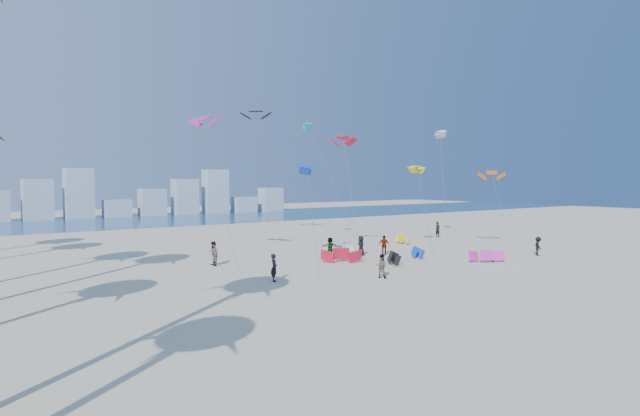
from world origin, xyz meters
TOP-DOWN VIEW (x-y plane):
  - ground at (0.00, 0.00)m, footprint 220.00×220.00m
  - ocean at (0.00, 72.00)m, footprint 220.00×220.00m
  - kitesurfer_near at (-1.89, 14.29)m, footprint 0.68×0.78m
  - kitesurfer_mid at (4.54, 11.18)m, footprint 0.89×0.97m
  - kitesurfers_far at (11.23, 19.66)m, footprint 30.06×16.08m
  - grounded_kites at (11.91, 17.59)m, footprint 15.09×15.81m
  - flying_kites at (11.63, 25.48)m, footprint 29.50×24.74m
  - distant_skyline at (-1.19, 82.00)m, footprint 85.00×3.00m

SIDE VIEW (x-z plane):
  - ground at x=0.00m, z-range 0.00..0.00m
  - ocean at x=0.00m, z-range 0.01..0.01m
  - grounded_kites at x=11.91m, z-range -0.06..0.97m
  - kitesurfer_mid at x=4.54m, z-range 0.00..1.60m
  - kitesurfers_far at x=11.23m, z-range -0.07..1.79m
  - kitesurfer_near at x=-1.89m, z-range 0.00..1.79m
  - distant_skyline at x=-1.19m, z-range -1.11..7.29m
  - flying_kites at x=11.63m, z-range 3.38..17.87m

